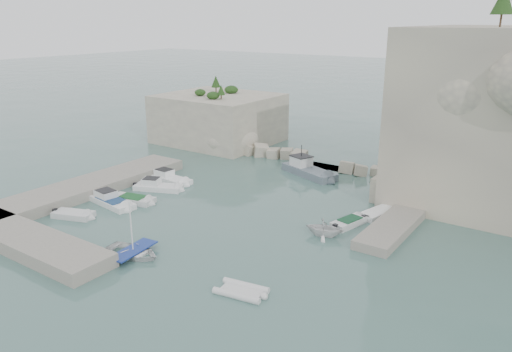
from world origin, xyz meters
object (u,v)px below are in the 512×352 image
Objects in this scene: motorboat_a at (170,181)px; tender_east_c at (380,215)px; inflatable_dinghy at (241,293)px; motorboat_d at (111,204)px; motorboat_b at (159,190)px; tender_east_a at (324,236)px; tender_east_b at (350,225)px; motorboat_c at (133,202)px; rowboat at (134,256)px; tender_east_d at (388,199)px; motorboat_e at (74,217)px; work_boat at (309,175)px.

tender_east_c is at bearing 12.93° from motorboat_a.
motorboat_d is at bearing 154.13° from inflatable_dinghy.
tender_east_a is (20.30, -0.48, 0.00)m from motorboat_b.
motorboat_a is at bearing 103.95° from tender_east_b.
motorboat_a is 23.88m from tender_east_c.
inflatable_dinghy is (19.42, -7.87, 0.00)m from motorboat_c.
motorboat_b is 1.51× the size of inflatable_dinghy.
tender_east_b is (20.53, 7.08, 0.00)m from motorboat_c.
motorboat_b is 20.30m from tender_east_a.
tender_east_d reaches higher than rowboat.
tender_east_b is (21.95, 13.05, 0.00)m from motorboat_e.
motorboat_e is 0.93× the size of tender_east_d.
tender_east_b is at bearing 30.13° from motorboat_d.
tender_east_a is 0.75× the size of tender_east_b.
tender_east_c is at bearing -39.64° from rowboat.
motorboat_b is 24.30m from tender_east_d.
motorboat_c is 20.96m from inflatable_dinghy.
rowboat is 1.43× the size of tender_east_a.
tender_east_d is (-1.07, 4.76, 0.00)m from tender_east_c.
work_boat is (-9.14, 25.93, 0.00)m from inflatable_dinghy.
tender_east_b is (1.10, 14.95, 0.00)m from inflatable_dinghy.
tender_east_a is at bearing -5.35° from motorboat_a.
motorboat_a is 1.93× the size of tender_east_a.
motorboat_c is 21.71m from tender_east_b.
tender_east_d reaches higher than tender_east_b.
motorboat_e is 23.25m from tender_east_a.
work_boat is (-9.44, 14.39, 0.00)m from tender_east_a.
tender_east_d is (0.30, 8.60, 0.00)m from tender_east_b.
motorboat_e is 0.79× the size of tender_east_c.
tender_east_b is 4.08m from tender_east_c.
tender_east_a is at bearing -24.44° from motorboat_b.
tender_east_a reaches higher than motorboat_b.
motorboat_d is at bearing 90.24° from tender_east_a.
tender_east_a reaches higher than tender_east_c.
tender_east_b is at bearing 10.91° from motorboat_e.
work_boat is (11.50, 19.78, 0.00)m from motorboat_d.
rowboat is 26.57m from tender_east_d.
tender_east_d is (22.49, 8.69, 0.00)m from motorboat_a.
motorboat_e is at bearing 141.02° from tender_east_c.
motorboat_a is 1.45× the size of tender_east_b.
tender_east_a is 3.49m from tender_east_b.
work_boat is at bearing 46.30° from motorboat_a.
motorboat_e is 0.96× the size of tender_east_b.
motorboat_a is 18.67m from rowboat.
motorboat_a is at bearing 67.01° from tender_east_a.
motorboat_b reaches higher than tender_east_b.
motorboat_a is at bearing -116.74° from work_boat.
motorboat_a is 1.52× the size of motorboat_e.
tender_east_c is (1.37, 3.84, 0.00)m from tender_east_b.
rowboat is (10.62, -2.24, 0.00)m from motorboat_e.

